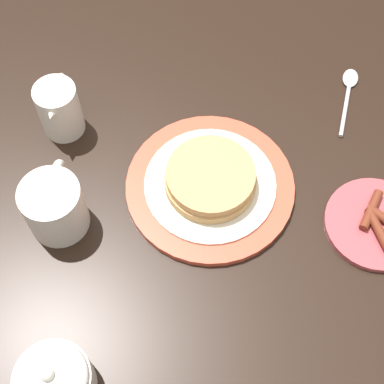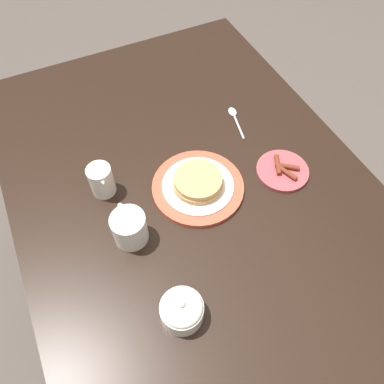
{
  "view_description": "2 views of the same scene",
  "coord_description": "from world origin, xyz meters",
  "px_view_note": "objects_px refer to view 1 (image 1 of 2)",
  "views": [
    {
      "loc": [
        -0.43,
        0.0,
        1.57
      ],
      "look_at": [
        -0.01,
        0.02,
        0.8
      ],
      "focal_mm": 55.0,
      "sensor_mm": 36.0,
      "label": 1
    },
    {
      "loc": [
        -0.53,
        0.27,
        1.64
      ],
      "look_at": [
        -0.01,
        0.02,
        0.8
      ],
      "focal_mm": 35.0,
      "sensor_mm": 36.0,
      "label": 2
    }
  ],
  "objects_px": {
    "side_plate_bacon": "(378,223)",
    "coffee_mug": "(57,205)",
    "sugar_bowl": "(56,381)",
    "pancake_plate": "(212,183)",
    "creamer_pitcher": "(61,109)",
    "spoon": "(350,90)"
  },
  "relations": [
    {
      "from": "sugar_bowl",
      "to": "spoon",
      "type": "relative_size",
      "value": 0.68
    },
    {
      "from": "creamer_pitcher",
      "to": "sugar_bowl",
      "type": "height_order",
      "value": "creamer_pitcher"
    },
    {
      "from": "sugar_bowl",
      "to": "coffee_mug",
      "type": "bearing_deg",
      "value": 7.96
    },
    {
      "from": "spoon",
      "to": "pancake_plate",
      "type": "bearing_deg",
      "value": 130.8
    },
    {
      "from": "side_plate_bacon",
      "to": "coffee_mug",
      "type": "relative_size",
      "value": 1.26
    },
    {
      "from": "pancake_plate",
      "to": "creamer_pitcher",
      "type": "bearing_deg",
      "value": 66.14
    },
    {
      "from": "pancake_plate",
      "to": "creamer_pitcher",
      "type": "distance_m",
      "value": 0.27
    },
    {
      "from": "pancake_plate",
      "to": "side_plate_bacon",
      "type": "xyz_separation_m",
      "value": [
        -0.05,
        -0.25,
        -0.01
      ]
    },
    {
      "from": "sugar_bowl",
      "to": "spoon",
      "type": "bearing_deg",
      "value": -39.82
    },
    {
      "from": "side_plate_bacon",
      "to": "sugar_bowl",
      "type": "bearing_deg",
      "value": 119.84
    },
    {
      "from": "side_plate_bacon",
      "to": "spoon",
      "type": "height_order",
      "value": "side_plate_bacon"
    },
    {
      "from": "side_plate_bacon",
      "to": "creamer_pitcher",
      "type": "xyz_separation_m",
      "value": [
        0.16,
        0.49,
        0.04
      ]
    },
    {
      "from": "coffee_mug",
      "to": "spoon",
      "type": "height_order",
      "value": "coffee_mug"
    },
    {
      "from": "side_plate_bacon",
      "to": "creamer_pitcher",
      "type": "distance_m",
      "value": 0.52
    },
    {
      "from": "pancake_plate",
      "to": "sugar_bowl",
      "type": "xyz_separation_m",
      "value": [
        -0.3,
        0.19,
        0.02
      ]
    },
    {
      "from": "side_plate_bacon",
      "to": "creamer_pitcher",
      "type": "relative_size",
      "value": 1.4
    },
    {
      "from": "sugar_bowl",
      "to": "pancake_plate",
      "type": "bearing_deg",
      "value": -31.84
    },
    {
      "from": "side_plate_bacon",
      "to": "coffee_mug",
      "type": "height_order",
      "value": "coffee_mug"
    },
    {
      "from": "sugar_bowl",
      "to": "side_plate_bacon",
      "type": "bearing_deg",
      "value": -60.16
    },
    {
      "from": "pancake_plate",
      "to": "side_plate_bacon",
      "type": "bearing_deg",
      "value": -102.11
    },
    {
      "from": "pancake_plate",
      "to": "side_plate_bacon",
      "type": "distance_m",
      "value": 0.25
    },
    {
      "from": "side_plate_bacon",
      "to": "sugar_bowl",
      "type": "xyz_separation_m",
      "value": [
        -0.25,
        0.44,
        0.03
      ]
    }
  ]
}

